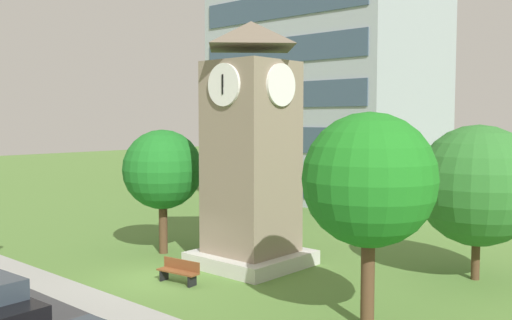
{
  "coord_description": "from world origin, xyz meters",
  "views": [
    {
      "loc": [
        17.38,
        -13.75,
        6.25
      ],
      "look_at": [
        0.62,
        4.98,
        4.44
      ],
      "focal_mm": 39.83,
      "sensor_mm": 36.0,
      "label": 1
    }
  ],
  "objects_px": {
    "park_bench": "(179,271)",
    "tree_near_tower": "(163,170)",
    "tree_streetside": "(478,185)",
    "clock_tower": "(251,158)",
    "tree_by_building": "(369,180)"
  },
  "relations": [
    {
      "from": "park_bench",
      "to": "tree_near_tower",
      "type": "bearing_deg",
      "value": 147.75
    },
    {
      "from": "park_bench",
      "to": "tree_streetside",
      "type": "xyz_separation_m",
      "value": [
        8.26,
        8.04,
        3.24
      ]
    },
    {
      "from": "tree_by_building",
      "to": "clock_tower",
      "type": "bearing_deg",
      "value": 157.58
    },
    {
      "from": "clock_tower",
      "to": "tree_near_tower",
      "type": "xyz_separation_m",
      "value": [
        -4.54,
        -1.12,
        -0.7
      ]
    },
    {
      "from": "tree_near_tower",
      "to": "tree_by_building",
      "type": "xyz_separation_m",
      "value": [
        12.07,
        -1.99,
        0.54
      ]
    },
    {
      "from": "clock_tower",
      "to": "tree_by_building",
      "type": "relative_size",
      "value": 1.59
    },
    {
      "from": "park_bench",
      "to": "tree_near_tower",
      "type": "distance_m",
      "value": 6.11
    },
    {
      "from": "clock_tower",
      "to": "tree_streetside",
      "type": "bearing_deg",
      "value": 27.89
    },
    {
      "from": "clock_tower",
      "to": "park_bench",
      "type": "relative_size",
      "value": 5.6
    },
    {
      "from": "tree_streetside",
      "to": "tree_near_tower",
      "type": "distance_m",
      "value": 13.62
    },
    {
      "from": "clock_tower",
      "to": "tree_by_building",
      "type": "bearing_deg",
      "value": -22.42
    },
    {
      "from": "clock_tower",
      "to": "tree_streetside",
      "type": "distance_m",
      "value": 9.09
    },
    {
      "from": "clock_tower",
      "to": "tree_streetside",
      "type": "height_order",
      "value": "clock_tower"
    },
    {
      "from": "tree_streetside",
      "to": "clock_tower",
      "type": "bearing_deg",
      "value": -152.11
    },
    {
      "from": "park_bench",
      "to": "tree_streetside",
      "type": "bearing_deg",
      "value": 44.21
    }
  ]
}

